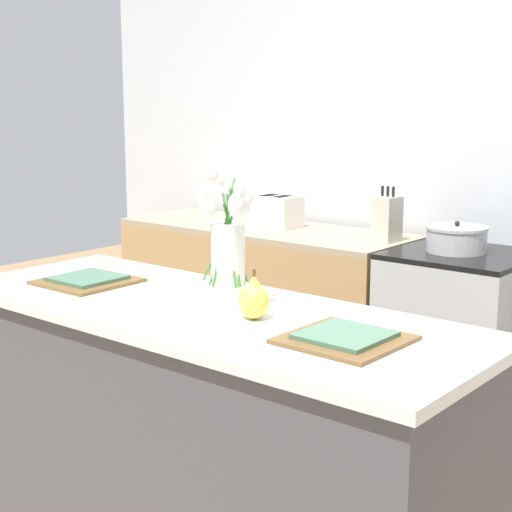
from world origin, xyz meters
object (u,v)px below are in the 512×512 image
Objects in this scene: stove_range at (458,346)px; plate_setting_right at (345,338)px; pear_figurine at (254,299)px; plate_setting_left at (87,280)px; knife_block at (387,219)px; flower_vase at (228,247)px; cooking_pot at (456,239)px; toaster at (275,211)px.

stove_range is 1.75m from plate_setting_right.
pear_figurine is 0.50× the size of plate_setting_left.
plate_setting_right is at bearing -62.98° from knife_block.
flower_vase is at bearing -76.99° from knife_block.
stove_range is 3.26× the size of knife_block.
stove_range is at bearing 88.15° from flower_vase.
pear_figurine is at bearing -21.98° from flower_vase.
flower_vase is 1.62m from knife_block.
cooking_pot is at bearing 105.85° from plate_setting_right.
pear_figurine is at bearing -85.14° from cooking_pot.
flower_vase is 1.55m from cooking_pot.
plate_setting_right is (1.06, 0.00, 0.00)m from plate_setting_left.
pear_figurine is at bearing -72.38° from knife_block.
cooking_pot is at bearing -2.22° from toaster.
flower_vase is 1.50× the size of plate_setting_right.
stove_range is 1.70m from pear_figurine.
pear_figurine is at bearing 176.93° from plate_setting_right.
cooking_pot reaches higher than stove_range.
knife_block is at bearing -0.65° from toaster.
toaster is 1.04× the size of knife_block.
stove_range is at bearing 68.83° from plate_setting_left.
plate_setting_left is 1.72m from cooking_pot.
pear_figurine is (0.11, -1.61, 0.55)m from stove_range.
stove_range is 3.15× the size of toaster.
plate_setting_right is at bearing -74.15° from cooking_pot.
pear_figurine is (0.16, -0.06, -0.13)m from flower_vase.
toaster is (-1.54, 1.66, 0.02)m from plate_setting_right.
cooking_pot is at bearing -167.12° from stove_range.
pear_figurine is 0.52× the size of toaster.
plate_setting_right is at bearing -75.21° from stove_range.
flower_vase is 0.52m from plate_setting_right.
knife_block is at bearing 82.55° from plate_setting_left.
plate_setting_left is at bearing -73.84° from toaster.
plate_setting_left is (-0.73, -0.02, -0.05)m from pear_figurine.
cooking_pot is 1.03× the size of knife_block.
toaster is at bearing 106.16° from plate_setting_left.
cooking_pot reaches higher than plate_setting_right.
flower_vase is at bearing -56.13° from toaster.
pear_figurine reaches higher than plate_setting_right.
flower_vase reaches higher than cooking_pot.
flower_vase reaches higher than plate_setting_right.
stove_range is 1.69m from flower_vase.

